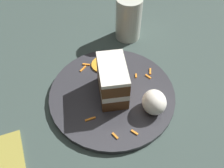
# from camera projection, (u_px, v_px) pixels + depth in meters

# --- Properties ---
(ground_plane) EXTENTS (6.00, 6.00, 0.00)m
(ground_plane) POSITION_uv_depth(u_px,v_px,m) (116.00, 101.00, 0.64)
(ground_plane) COLOR #4C4742
(ground_plane) RESTS_ON ground
(dining_table) EXTENTS (1.01, 0.99, 0.02)m
(dining_table) POSITION_uv_depth(u_px,v_px,m) (116.00, 99.00, 0.63)
(dining_table) COLOR #384742
(dining_table) RESTS_ON ground
(plate) EXTENTS (0.29, 0.29, 0.01)m
(plate) POSITION_uv_depth(u_px,v_px,m) (112.00, 94.00, 0.62)
(plate) COLOR #333338
(plate) RESTS_ON dining_table
(cake_slice) EXTENTS (0.10, 0.06, 0.09)m
(cake_slice) POSITION_uv_depth(u_px,v_px,m) (113.00, 82.00, 0.57)
(cake_slice) COLOR brown
(cake_slice) RESTS_ON plate
(cream_dollop) EXTENTS (0.06, 0.05, 0.05)m
(cream_dollop) POSITION_uv_depth(u_px,v_px,m) (154.00, 102.00, 0.56)
(cream_dollop) COLOR white
(cream_dollop) RESTS_ON plate
(orange_garnish) EXTENTS (0.06, 0.06, 0.00)m
(orange_garnish) POSITION_uv_depth(u_px,v_px,m) (102.00, 65.00, 0.67)
(orange_garnish) COLOR orange
(orange_garnish) RESTS_ON plate
(carrot_shreds_scatter) EXTENTS (0.23, 0.18, 0.00)m
(carrot_shreds_scatter) POSITION_uv_depth(u_px,v_px,m) (116.00, 87.00, 0.62)
(carrot_shreds_scatter) COLOR orange
(carrot_shreds_scatter) RESTS_ON plate
(drinking_glass) EXTENTS (0.07, 0.07, 0.12)m
(drinking_glass) POSITION_uv_depth(u_px,v_px,m) (128.00, 21.00, 0.72)
(drinking_glass) COLOR beige
(drinking_glass) RESTS_ON dining_table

